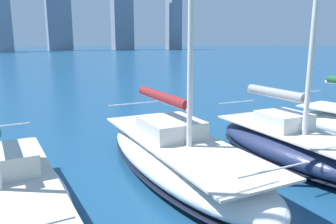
# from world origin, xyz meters

# --- Properties ---
(sailboat_grey) EXTENTS (2.70, 6.91, 11.18)m
(sailboat_grey) POSITION_xyz_m (-4.64, -6.35, 0.67)
(sailboat_grey) COLOR navy
(sailboat_grey) RESTS_ON ground
(sailboat_maroon) EXTENTS (3.02, 8.80, 9.79)m
(sailboat_maroon) POSITION_xyz_m (-0.69, -7.22, 0.63)
(sailboat_maroon) COLOR silver
(sailboat_maroon) RESTS_ON ground
(sailboat_teal) EXTENTS (3.12, 7.33, 12.51)m
(sailboat_teal) POSITION_xyz_m (4.27, -6.71, 0.63)
(sailboat_teal) COLOR white
(sailboat_teal) RESTS_ON ground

